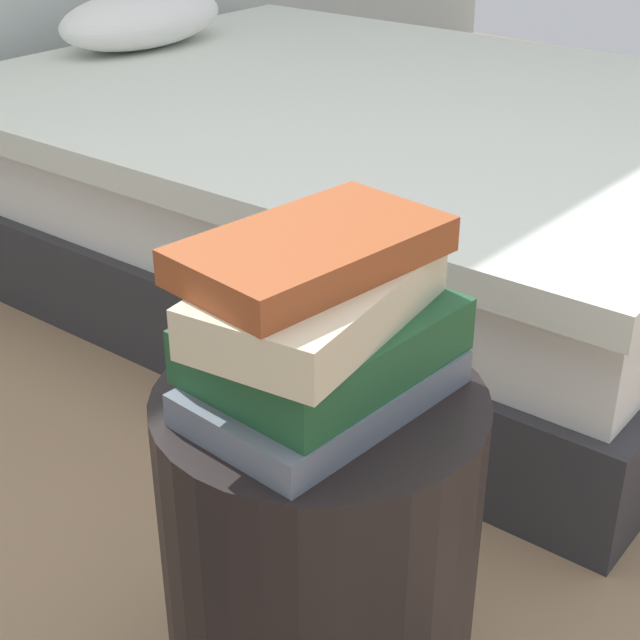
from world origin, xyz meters
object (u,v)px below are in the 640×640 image
bed (362,177)px  book_rust (313,250)px  book_forest (323,339)px  book_slate (324,388)px  side_table (320,568)px  book_cream (318,299)px

bed → book_rust: bearing=-146.6°
bed → book_forest: 1.50m
book_slate → book_rust: (0.01, 0.02, 0.15)m
bed → book_slate: bed is taller
side_table → book_cream: 0.37m
side_table → book_rust: (0.00, 0.01, 0.42)m
side_table → book_forest: (0.01, 0.00, 0.31)m
side_table → book_slate: (-0.01, -0.01, 0.26)m
bed → book_cream: book_cream is taller
side_table → book_slate: book_slate is taller
bed → book_rust: 1.52m
book_forest → side_table: bearing=-162.9°
book_forest → book_rust: bearing=134.4°
book_rust → book_cream: bearing=-120.8°
bed → book_forest: (-1.18, -0.86, 0.33)m
bed → book_cream: bearing=-146.4°
bed → book_rust: (-1.19, -0.85, 0.43)m
bed → book_rust: book_rust is taller
side_table → book_rust: book_rust is taller
side_table → book_slate: 0.26m
bed → side_table: (-1.19, -0.86, 0.01)m
book_slate → book_forest: size_ratio=1.05×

